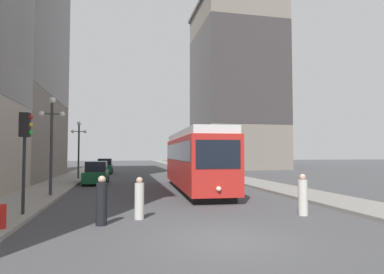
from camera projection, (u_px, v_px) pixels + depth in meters
name	position (u px, v px, depth m)	size (l,w,h in m)	color
ground_plane	(225.00, 240.00, 9.44)	(200.00, 200.00, 0.00)	#424244
sidewalk_left	(87.00, 170.00, 46.87)	(3.02, 120.00, 0.15)	gray
sidewalk_right	(193.00, 169.00, 50.13)	(3.02, 120.00, 0.15)	gray
streetcar	(195.00, 159.00, 21.91)	(3.20, 12.96, 3.89)	black
transit_bus	(195.00, 158.00, 38.59)	(2.95, 11.16, 3.45)	black
parked_car_left_near	(105.00, 167.00, 40.13)	(1.91, 4.54, 1.82)	black
parked_car_left_mid	(96.00, 173.00, 26.63)	(1.92, 4.61, 1.82)	black
pedestrian_crossing_near	(102.00, 202.00, 11.36)	(0.38, 0.38, 1.71)	black
pedestrian_crossing_far	(303.00, 196.00, 13.16)	(0.37, 0.37, 1.66)	beige
pedestrian_on_sidewalk	(139.00, 199.00, 12.41)	(0.36, 0.36, 1.59)	beige
traffic_light_near_left	(25.00, 136.00, 12.72)	(0.47, 0.36, 3.93)	#232328
lamp_post_left_near	(52.00, 130.00, 18.53)	(1.41, 0.36, 5.54)	#333338
lamp_post_left_far	(79.00, 141.00, 30.29)	(1.41, 0.36, 5.29)	#333338
fire_hydrant	(2.00, 217.00, 10.19)	(0.26, 0.26, 0.75)	red
building_right_corner	(236.00, 84.00, 54.49)	(13.13, 15.21, 27.20)	slate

